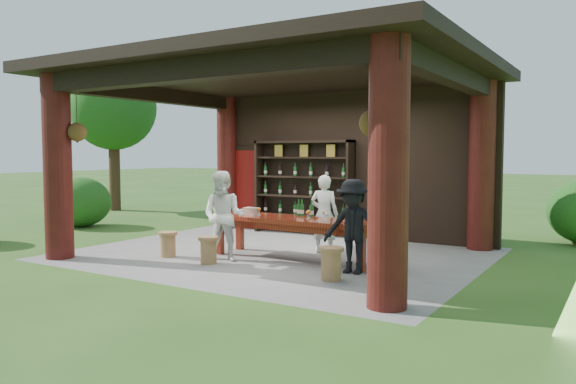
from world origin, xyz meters
The scene contains 15 objects.
ground centered at (0.00, 0.00, 0.00)m, with size 90.00×90.00×0.00m, color #2D5119.
pavilion centered at (-0.01, 0.43, 2.13)m, with size 7.50×6.00×3.60m.
wine_shelf centered at (-0.85, 2.45, 1.10)m, with size 2.50×0.38×2.20m.
tasting_table centered at (0.56, -0.30, 0.63)m, with size 3.19×0.90×0.75m.
stool_near_left centered at (-0.50, -1.41, 0.25)m, with size 0.36×0.36×0.47m.
stool_near_right centered at (1.88, -1.42, 0.26)m, with size 0.38×0.38×0.50m.
stool_far_left centered at (-1.55, -1.30, 0.24)m, with size 0.35×0.35×0.46m.
host centered at (0.73, 0.53, 0.75)m, with size 0.55×0.36×1.50m, color white.
guest_woman centered at (-0.43, -1.06, 0.80)m, with size 0.77×0.60×1.59m, color white.
guest_man centered at (1.95, -0.82, 0.75)m, with size 0.97×0.56×1.50m, color black.
table_bottles centered at (0.59, 0.01, 0.90)m, with size 0.38×0.14×0.31m.
table_glasses centered at (1.01, -0.30, 0.82)m, with size 1.97×0.28×0.15m.
napkin_basket centered at (-0.35, -0.34, 0.82)m, with size 0.26×0.18×0.14m, color #BF6672.
shrubs centered at (2.93, 1.24, 0.55)m, with size 16.03×8.45×1.36m.
trees centered at (3.30, 0.92, 3.37)m, with size 21.58×10.60×4.80m.
Camera 1 is at (5.67, -8.83, 1.91)m, focal length 35.00 mm.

